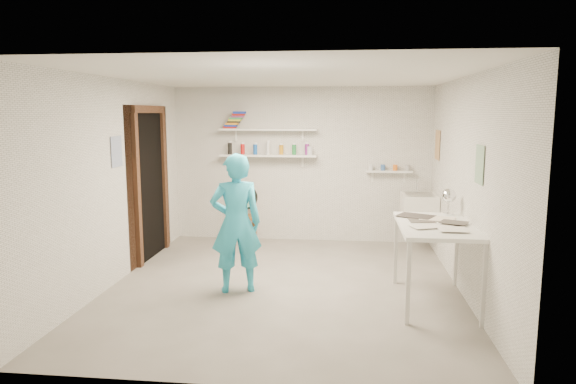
# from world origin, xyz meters

# --- Properties ---
(floor) EXTENTS (4.00, 4.50, 0.02)m
(floor) POSITION_xyz_m (0.00, 0.00, -0.01)
(floor) COLOR slate
(floor) RESTS_ON ground
(ceiling) EXTENTS (4.00, 4.50, 0.02)m
(ceiling) POSITION_xyz_m (0.00, 0.00, 2.41)
(ceiling) COLOR silver
(ceiling) RESTS_ON wall_back
(wall_back) EXTENTS (4.00, 0.02, 2.40)m
(wall_back) POSITION_xyz_m (0.00, 2.26, 1.20)
(wall_back) COLOR silver
(wall_back) RESTS_ON ground
(wall_front) EXTENTS (4.00, 0.02, 2.40)m
(wall_front) POSITION_xyz_m (0.00, -2.26, 1.20)
(wall_front) COLOR silver
(wall_front) RESTS_ON ground
(wall_left) EXTENTS (0.02, 4.50, 2.40)m
(wall_left) POSITION_xyz_m (-2.01, 0.00, 1.20)
(wall_left) COLOR silver
(wall_left) RESTS_ON ground
(wall_right) EXTENTS (0.02, 4.50, 2.40)m
(wall_right) POSITION_xyz_m (2.01, 0.00, 1.20)
(wall_right) COLOR silver
(wall_right) RESTS_ON ground
(doorway_recess) EXTENTS (0.02, 0.90, 2.00)m
(doorway_recess) POSITION_xyz_m (-1.99, 1.05, 1.00)
(doorway_recess) COLOR black
(doorway_recess) RESTS_ON wall_left
(corridor_box) EXTENTS (1.40, 1.50, 2.10)m
(corridor_box) POSITION_xyz_m (-2.70, 1.05, 1.05)
(corridor_box) COLOR brown
(corridor_box) RESTS_ON ground
(door_lintel) EXTENTS (0.06, 1.05, 0.10)m
(door_lintel) POSITION_xyz_m (-1.97, 1.05, 2.05)
(door_lintel) COLOR brown
(door_lintel) RESTS_ON wall_left
(door_jamb_near) EXTENTS (0.06, 0.10, 2.00)m
(door_jamb_near) POSITION_xyz_m (-1.97, 0.55, 1.00)
(door_jamb_near) COLOR brown
(door_jamb_near) RESTS_ON ground
(door_jamb_far) EXTENTS (0.06, 0.10, 2.00)m
(door_jamb_far) POSITION_xyz_m (-1.97, 1.55, 1.00)
(door_jamb_far) COLOR brown
(door_jamb_far) RESTS_ON ground
(shelf_lower) EXTENTS (1.50, 0.22, 0.03)m
(shelf_lower) POSITION_xyz_m (-0.50, 2.13, 1.35)
(shelf_lower) COLOR white
(shelf_lower) RESTS_ON wall_back
(shelf_upper) EXTENTS (1.50, 0.22, 0.03)m
(shelf_upper) POSITION_xyz_m (-0.50, 2.13, 1.75)
(shelf_upper) COLOR white
(shelf_upper) RESTS_ON wall_back
(ledge_shelf) EXTENTS (0.70, 0.14, 0.03)m
(ledge_shelf) POSITION_xyz_m (1.35, 2.17, 1.12)
(ledge_shelf) COLOR white
(ledge_shelf) RESTS_ON wall_back
(poster_left) EXTENTS (0.01, 0.28, 0.36)m
(poster_left) POSITION_xyz_m (-1.99, 0.05, 1.55)
(poster_left) COLOR #334C7F
(poster_left) RESTS_ON wall_left
(poster_right_a) EXTENTS (0.01, 0.34, 0.42)m
(poster_right_a) POSITION_xyz_m (1.99, 1.80, 1.55)
(poster_right_a) COLOR #995933
(poster_right_a) RESTS_ON wall_right
(poster_right_b) EXTENTS (0.01, 0.30, 0.38)m
(poster_right_b) POSITION_xyz_m (1.99, -0.55, 1.50)
(poster_right_b) COLOR #3F724C
(poster_right_b) RESTS_ON wall_right
(belfast_sink) EXTENTS (0.48, 0.60, 0.30)m
(belfast_sink) POSITION_xyz_m (1.75, 1.70, 0.70)
(belfast_sink) COLOR white
(belfast_sink) RESTS_ON wall_right
(man) EXTENTS (0.66, 0.53, 1.56)m
(man) POSITION_xyz_m (-0.51, -0.22, 0.78)
(man) COLOR #2AB0D4
(man) RESTS_ON ground
(wall_clock) EXTENTS (0.28, 0.12, 0.28)m
(wall_clock) POSITION_xyz_m (-0.45, -0.01, 1.04)
(wall_clock) COLOR beige
(wall_clock) RESTS_ON man
(wooden_chair) EXTENTS (0.47, 0.45, 0.81)m
(wooden_chair) POSITION_xyz_m (-0.86, 1.94, 0.41)
(wooden_chair) COLOR brown
(wooden_chair) RESTS_ON ground
(work_table) EXTENTS (0.77, 1.29, 0.86)m
(work_table) POSITION_xyz_m (1.64, -0.36, 0.43)
(work_table) COLOR white
(work_table) RESTS_ON ground
(desk_lamp) EXTENTS (0.16, 0.16, 0.16)m
(desk_lamp) POSITION_xyz_m (1.85, 0.15, 1.08)
(desk_lamp) COLOR silver
(desk_lamp) RESTS_ON work_table
(spray_cans) EXTENTS (1.26, 0.06, 0.17)m
(spray_cans) POSITION_xyz_m (-0.50, 2.13, 1.45)
(spray_cans) COLOR black
(spray_cans) RESTS_ON shelf_lower
(book_stack) EXTENTS (0.34, 0.14, 0.25)m
(book_stack) POSITION_xyz_m (-1.02, 2.13, 1.89)
(book_stack) COLOR red
(book_stack) RESTS_ON shelf_upper
(ledge_pots) EXTENTS (0.48, 0.07, 0.09)m
(ledge_pots) POSITION_xyz_m (1.35, 2.17, 1.18)
(ledge_pots) COLOR silver
(ledge_pots) RESTS_ON ledge_shelf
(papers) EXTENTS (0.30, 0.22, 0.03)m
(papers) POSITION_xyz_m (1.64, -0.36, 0.87)
(papers) COLOR silver
(papers) RESTS_ON work_table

